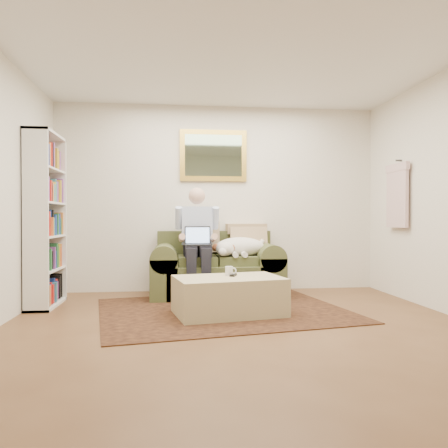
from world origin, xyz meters
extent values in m
cube|color=brown|center=(0.00, 0.00, 0.00)|extent=(4.50, 5.00, 0.01)
cube|color=white|center=(0.00, 0.00, 2.60)|extent=(4.50, 5.00, 0.01)
cube|color=white|center=(0.00, 2.50, 1.30)|extent=(4.50, 0.01, 2.60)
cube|color=black|center=(-0.08, 1.11, 0.01)|extent=(2.95, 2.53, 0.01)
cube|color=#404C28|center=(-0.07, 2.00, 0.21)|extent=(1.28, 0.82, 0.42)
cube|color=#404C28|center=(-0.07, 2.36, 0.63)|extent=(1.55, 0.18, 0.43)
cube|color=#404C28|center=(-0.75, 2.00, 0.26)|extent=(0.34, 0.82, 0.85)
cube|color=#404C28|center=(0.60, 2.00, 0.26)|extent=(0.34, 0.82, 0.85)
cube|color=#404C28|center=(-0.32, 1.95, 0.48)|extent=(0.49, 0.55, 0.12)
cube|color=#404C28|center=(0.18, 1.95, 0.48)|extent=(0.49, 0.55, 0.12)
cube|color=black|center=(-0.32, 1.77, 0.69)|extent=(0.33, 0.23, 0.02)
cube|color=black|center=(-0.32, 1.88, 0.80)|extent=(0.33, 0.06, 0.23)
cube|color=#99BFF2|center=(-0.32, 1.87, 0.80)|extent=(0.30, 0.05, 0.19)
cube|color=tan|center=(-0.05, 0.89, 0.20)|extent=(1.21, 0.89, 0.40)
cylinder|color=white|center=(-0.03, 1.00, 0.45)|extent=(0.08, 0.08, 0.10)
cube|color=black|center=(0.01, 0.97, 0.41)|extent=(0.10, 0.16, 0.02)
cube|color=gold|center=(-0.07, 2.48, 1.90)|extent=(0.94, 0.04, 0.72)
cube|color=gray|center=(-0.07, 2.46, 1.90)|extent=(0.80, 0.01, 0.58)
camera|label=1|loc=(-0.61, -3.65, 1.02)|focal=35.00mm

